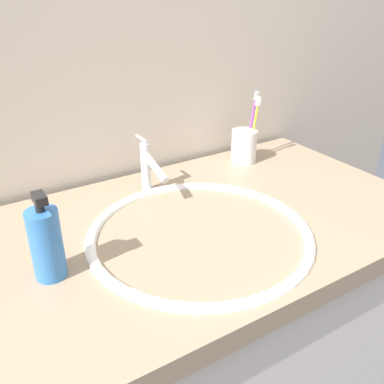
# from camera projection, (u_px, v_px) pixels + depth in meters

# --- Properties ---
(tiled_wall_back) EXTENTS (2.35, 0.04, 2.40)m
(tiled_wall_back) POSITION_uv_depth(u_px,v_px,m) (113.00, 47.00, 1.07)
(tiled_wall_back) COLOR beige
(tiled_wall_back) RESTS_ON ground
(vanity_counter) EXTENTS (1.15, 0.62, 0.87)m
(vanity_counter) POSITION_uv_depth(u_px,v_px,m) (188.00, 362.00, 1.15)
(vanity_counter) COLOR silver
(vanity_counter) RESTS_ON ground
(sink_basin) EXTENTS (0.48, 0.48, 0.10)m
(sink_basin) POSITION_uv_depth(u_px,v_px,m) (199.00, 247.00, 0.93)
(sink_basin) COLOR white
(sink_basin) RESTS_ON vanity_counter
(faucet) EXTENTS (0.02, 0.15, 0.14)m
(faucet) POSITION_uv_depth(u_px,v_px,m) (148.00, 167.00, 1.06)
(faucet) COLOR silver
(faucet) RESTS_ON sink_basin
(toothbrush_cup) EXTENTS (0.07, 0.07, 0.10)m
(toothbrush_cup) POSITION_uv_depth(u_px,v_px,m) (244.00, 146.00, 1.26)
(toothbrush_cup) COLOR white
(toothbrush_cup) RESTS_ON vanity_counter
(toothbrush_yellow) EXTENTS (0.03, 0.01, 0.18)m
(toothbrush_yellow) POSITION_uv_depth(u_px,v_px,m) (255.00, 125.00, 1.24)
(toothbrush_yellow) COLOR yellow
(toothbrush_yellow) RESTS_ON toothbrush_cup
(toothbrush_purple) EXTENTS (0.05, 0.01, 0.20)m
(toothbrush_purple) POSITION_uv_depth(u_px,v_px,m) (252.00, 121.00, 1.25)
(toothbrush_purple) COLOR purple
(toothbrush_purple) RESTS_ON toothbrush_cup
(soap_dispenser) EXTENTS (0.06, 0.06, 0.17)m
(soap_dispenser) POSITION_uv_depth(u_px,v_px,m) (46.00, 243.00, 0.76)
(soap_dispenser) COLOR #3372BF
(soap_dispenser) RESTS_ON vanity_counter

